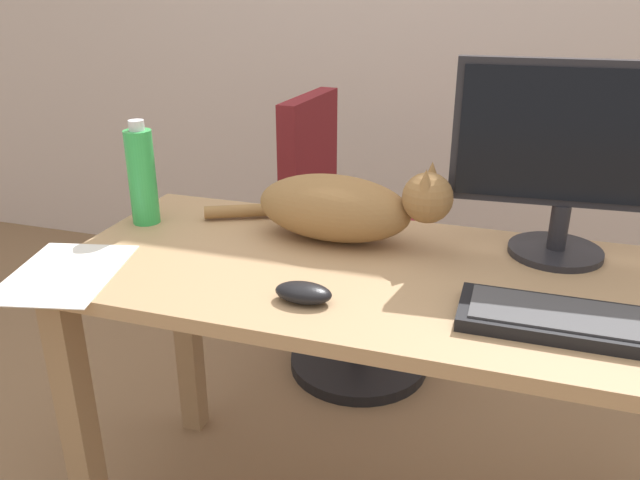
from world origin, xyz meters
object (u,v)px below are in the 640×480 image
object	(u,v)px
cat	(343,206)
computer_mouse	(303,293)
monitor	(570,154)
water_bottle	(142,176)
office_chair	(347,258)
keyboard	(589,324)

from	to	relation	value
cat	computer_mouse	xyz separation A→B (m)	(0.01, -0.31, -0.06)
monitor	computer_mouse	bearing A→B (deg)	-140.55
computer_mouse	water_bottle	xyz separation A→B (m)	(-0.51, 0.27, 0.10)
office_chair	cat	distance (m)	0.72
water_bottle	monitor	bearing A→B (deg)	5.95
monitor	water_bottle	world-z (taller)	monitor
monitor	computer_mouse	size ratio (longest dim) A/B	4.37
office_chair	computer_mouse	distance (m)	0.97
cat	water_bottle	world-z (taller)	water_bottle
office_chair	cat	bearing A→B (deg)	-75.75
office_chair	monitor	distance (m)	0.97
keyboard	monitor	bearing A→B (deg)	98.77
office_chair	computer_mouse	bearing A→B (deg)	-79.79
keyboard	cat	bearing A→B (deg)	153.00
computer_mouse	monitor	bearing A→B (deg)	39.45
monitor	cat	bearing A→B (deg)	-172.69
office_chair	keyboard	size ratio (longest dim) A/B	2.15
office_chair	monitor	size ratio (longest dim) A/B	1.97
office_chair	cat	xyz separation A→B (m)	(0.15, -0.58, 0.40)
office_chair	water_bottle	world-z (taller)	water_bottle
keyboard	computer_mouse	size ratio (longest dim) A/B	4.00
water_bottle	office_chair	bearing A→B (deg)	61.05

